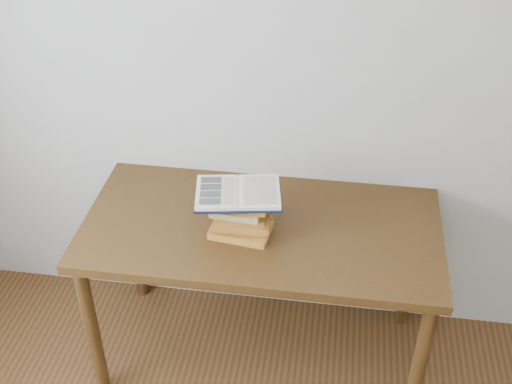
# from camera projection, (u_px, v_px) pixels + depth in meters

# --- Properties ---
(room_shell) EXTENTS (3.54, 3.54, 2.62)m
(room_shell) POSITION_uv_depth(u_px,v_px,m) (162.00, 346.00, 1.13)
(room_shell) COLOR #BAB8AF
(room_shell) RESTS_ON ground
(desk) EXTENTS (1.51, 0.75, 0.81)m
(desk) POSITION_uv_depth(u_px,v_px,m) (261.00, 242.00, 2.76)
(desk) COLOR #3F2C0F
(desk) RESTS_ON ground
(book_stack) EXTENTS (0.26, 0.19, 0.18)m
(book_stack) POSITION_uv_depth(u_px,v_px,m) (240.00, 216.00, 2.61)
(book_stack) COLOR #A96D26
(book_stack) RESTS_ON desk
(open_book) EXTENTS (0.38, 0.29, 0.03)m
(open_book) POSITION_uv_depth(u_px,v_px,m) (238.00, 193.00, 2.56)
(open_book) COLOR black
(open_book) RESTS_ON book_stack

